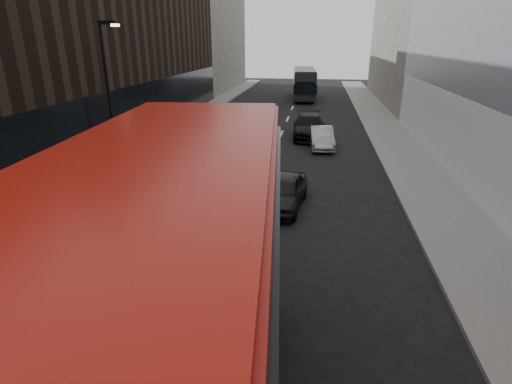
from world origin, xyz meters
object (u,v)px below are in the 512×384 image
at_px(grey_bus, 304,83).
at_px(car_b, 321,138).
at_px(car_a, 284,191).
at_px(car_c, 309,126).
at_px(street_lamp, 109,83).

xyz_separation_m(grey_bus, car_b, (1.99, -22.20, -1.11)).
relative_size(car_a, car_c, 0.73).
bearing_deg(street_lamp, grey_bus, 71.50).
xyz_separation_m(street_lamp, grey_bus, (9.02, 26.96, -2.43)).
bearing_deg(car_a, street_lamp, 159.69).
xyz_separation_m(street_lamp, car_b, (11.01, 4.76, -3.55)).
xyz_separation_m(grey_bus, car_c, (1.14, -19.42, -0.99)).
distance_m(grey_bus, car_a, 31.95).
bearing_deg(grey_bus, street_lamp, -112.20).
bearing_deg(car_c, street_lamp, -146.12).
bearing_deg(street_lamp, car_c, 36.56).
relative_size(street_lamp, car_b, 1.82).
relative_size(car_b, car_c, 0.74).
xyz_separation_m(grey_bus, car_a, (0.51, -31.93, -1.10)).
xyz_separation_m(car_b, car_c, (-0.85, 2.78, 0.12)).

